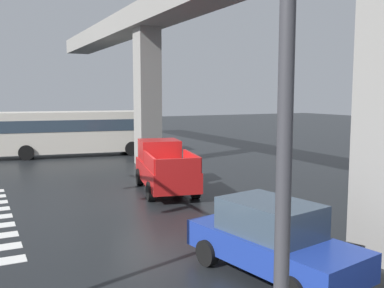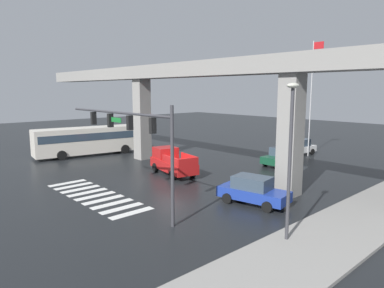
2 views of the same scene
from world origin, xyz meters
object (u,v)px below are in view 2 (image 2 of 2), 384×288
object	(u,v)px
sedan_white	(298,147)
sedan_blue	(253,190)
pickup_truck	(172,162)
flagpole	(312,92)
sedan_dark_green	(282,156)
traffic_signal_mast	(131,130)
street_lamp_near_corner	(291,144)
city_bus	(87,139)

from	to	relation	value
sedan_white	sedan_blue	world-z (taller)	same
pickup_truck	flagpole	bearing A→B (deg)	76.98
sedan_dark_green	traffic_signal_mast	distance (m)	17.38
sedan_white	street_lamp_near_corner	xyz separation A→B (m)	(11.38, -20.05, 3.70)
sedan_dark_green	flagpole	bearing A→B (deg)	96.40
sedan_white	sedan_dark_green	distance (m)	6.07
traffic_signal_mast	street_lamp_near_corner	world-z (taller)	street_lamp_near_corner
sedan_dark_green	sedan_blue	world-z (taller)	same
sedan_dark_green	street_lamp_near_corner	world-z (taller)	street_lamp_near_corner
flagpole	street_lamp_near_corner	bearing A→B (deg)	-63.21
sedan_blue	traffic_signal_mast	xyz separation A→B (m)	(-4.17, -5.93, 3.83)
traffic_signal_mast	flagpole	distance (m)	23.17
sedan_white	street_lamp_near_corner	size ratio (longest dim) A/B	0.61
pickup_truck	sedan_white	bearing A→B (deg)	80.69
sedan_blue	street_lamp_near_corner	xyz separation A→B (m)	(4.45, -3.25, 3.70)
sedan_blue	sedan_dark_green	bearing A→B (deg)	115.03
sedan_blue	flagpole	xyz separation A→B (m)	(-5.82, 17.09, 5.91)
sedan_dark_green	sedan_blue	xyz separation A→B (m)	(5.14, -11.00, 0.00)
flagpole	traffic_signal_mast	bearing A→B (deg)	-85.91
sedan_blue	street_lamp_near_corner	size ratio (longest dim) A/B	0.63
pickup_truck	sedan_blue	size ratio (longest dim) A/B	1.18
sedan_blue	flagpole	world-z (taller)	flagpole
sedan_dark_green	street_lamp_near_corner	distance (m)	17.57
sedan_white	traffic_signal_mast	world-z (taller)	traffic_signal_mast
sedan_white	traffic_signal_mast	distance (m)	23.22
city_bus	street_lamp_near_corner	world-z (taller)	street_lamp_near_corner
city_bus	sedan_white	distance (m)	22.67
traffic_signal_mast	flagpole	size ratio (longest dim) A/B	0.92
flagpole	sedan_dark_green	bearing A→B (deg)	-83.60
city_bus	sedan_blue	xyz separation A→B (m)	(22.11, 0.02, -0.87)
pickup_truck	sedan_white	world-z (taller)	pickup_truck
traffic_signal_mast	street_lamp_near_corner	distance (m)	9.03
sedan_white	sedan_dark_green	size ratio (longest dim) A/B	1.03
sedan_blue	city_bus	bearing A→B (deg)	-179.96
city_bus	traffic_signal_mast	xyz separation A→B (m)	(17.94, -5.91, 2.96)
sedan_white	traffic_signal_mast	size ratio (longest dim) A/B	0.41
sedan_dark_green	sedan_blue	distance (m)	12.14
pickup_truck	sedan_dark_green	distance (m)	10.62
pickup_truck	sedan_white	distance (m)	15.70
sedan_white	flagpole	world-z (taller)	flagpole
street_lamp_near_corner	flagpole	xyz separation A→B (m)	(-10.27, 20.34, 2.20)
sedan_blue	flagpole	size ratio (longest dim) A/B	0.38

